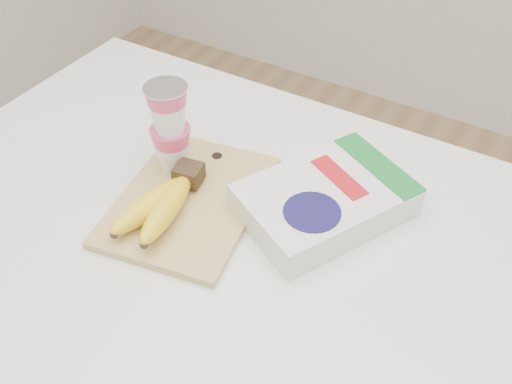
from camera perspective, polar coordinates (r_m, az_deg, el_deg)
room at (r=0.75m, az=-2.46°, el=15.20°), size 4.00×4.00×4.00m
table at (r=1.38m, az=-1.36°, el=-18.35°), size 1.31×0.87×0.98m
cutting_board at (r=1.03m, az=-6.66°, el=-0.85°), size 0.29×0.36×0.02m
bananas at (r=0.99m, az=-9.35°, el=-1.07°), size 0.10×0.22×0.06m
yogurt_stack at (r=1.03m, az=-8.62°, el=6.53°), size 0.08×0.08×0.18m
cereal_box at (r=1.00m, az=6.92°, el=-0.83°), size 0.30×0.34×0.06m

